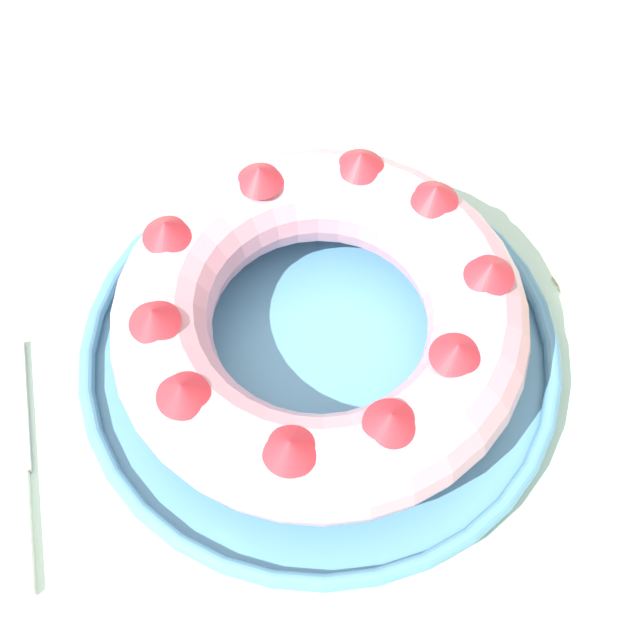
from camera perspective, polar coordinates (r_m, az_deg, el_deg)
ground_plane at (r=1.38m, az=1.60°, el=-18.58°), size 8.00×8.00×0.00m
dining_table at (r=0.73m, az=2.89°, el=-7.38°), size 1.33×1.29×0.76m
serving_dish at (r=0.66m, az=0.00°, el=-2.09°), size 0.36×0.36×0.02m
bundt_cake at (r=0.62m, az=-0.00°, el=0.06°), size 0.29×0.29×0.08m
cake_knife at (r=0.67m, az=-18.80°, el=-9.58°), size 0.02×0.19×0.01m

